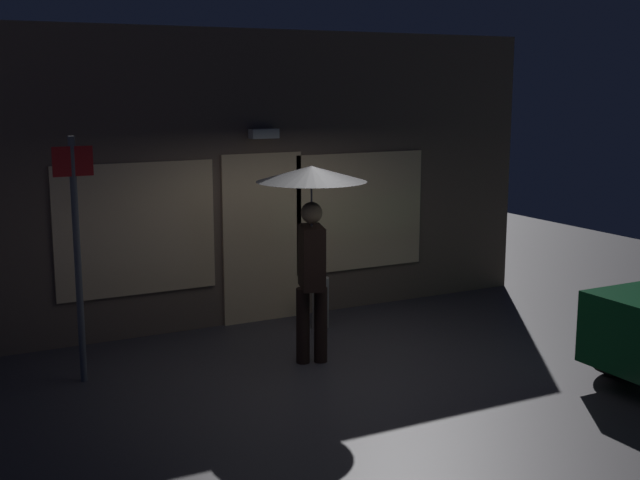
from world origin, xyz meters
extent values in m
plane|color=#38353A|center=(0.00, 0.00, 0.00)|extent=(18.00, 18.00, 0.00)
cube|color=brown|center=(0.00, 2.35, 1.87)|extent=(8.13, 0.30, 3.74)
cube|color=#F9D199|center=(0.00, 2.18, 1.10)|extent=(1.10, 0.04, 2.20)
cube|color=#F9D199|center=(-1.65, 2.18, 1.35)|extent=(1.95, 0.04, 1.60)
cube|color=#F9D199|center=(1.46, 2.18, 1.35)|extent=(1.95, 0.04, 1.60)
cube|color=white|center=(0.00, 2.10, 2.45)|extent=(0.36, 0.16, 0.12)
cylinder|color=black|center=(-0.11, 0.35, 0.43)|extent=(0.15, 0.15, 0.85)
cylinder|color=black|center=(-0.30, 0.41, 0.43)|extent=(0.15, 0.15, 0.85)
cube|color=black|center=(-0.21, 0.38, 1.20)|extent=(0.37, 0.51, 0.69)
cube|color=silver|center=(-0.33, 0.34, 1.20)|extent=(0.06, 0.14, 0.55)
cube|color=red|center=(-0.33, 0.34, 1.18)|extent=(0.04, 0.05, 0.44)
sphere|color=#A2845D|center=(-0.21, 0.38, 1.69)|extent=(0.24, 0.24, 0.24)
cylinder|color=slate|center=(-0.21, 0.38, 1.72)|extent=(0.02, 0.02, 0.97)
cone|color=black|center=(-0.21, 0.38, 2.12)|extent=(1.20, 1.20, 0.17)
cylinder|color=black|center=(2.47, -1.52, 0.32)|extent=(0.64, 0.22, 0.64)
cylinder|color=#595B60|center=(-2.60, 0.96, 1.28)|extent=(0.07, 0.07, 2.56)
cube|color=red|center=(-2.60, 0.94, 2.31)|extent=(0.40, 0.02, 0.30)
cylinder|color=#9E998E|center=(0.51, 1.54, 0.33)|extent=(0.21, 0.21, 0.65)
camera|label=1|loc=(-4.27, -7.57, 3.07)|focal=46.87mm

